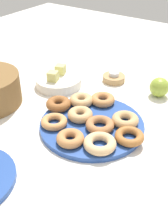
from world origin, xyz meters
name	(u,v)px	position (x,y,z in m)	size (l,w,h in m)	color
ground_plane	(92,127)	(0.00, 0.00, 0.00)	(2.40, 2.40, 0.00)	white
donut_plate	(92,125)	(0.00, 0.00, 0.01)	(0.33, 0.33, 0.02)	#284C9E
donut_0	(70,138)	(-0.11, 0.00, 0.03)	(0.08, 0.08, 0.03)	#C6844C
donut_1	(81,114)	(0.00, 0.04, 0.03)	(0.08, 0.08, 0.03)	tan
donut_2	(81,100)	(0.07, 0.09, 0.03)	(0.08, 0.08, 0.03)	tan
donut_3	(129,136)	(-0.01, -0.13, 0.03)	(0.09, 0.09, 0.02)	#AD6B33
donut_4	(125,120)	(0.06, -0.09, 0.03)	(0.08, 0.08, 0.03)	tan
donut_5	(54,122)	(-0.07, 0.09, 0.03)	(0.08, 0.08, 0.02)	tan
donut_6	(100,125)	(-0.01, -0.04, 0.03)	(0.09, 0.09, 0.03)	#B27547
donut_7	(100,143)	(-0.08, -0.08, 0.03)	(0.09, 0.09, 0.03)	#EABC84
donut_8	(58,104)	(0.01, 0.14, 0.03)	(0.08, 0.08, 0.03)	#995B2D
donut_9	(103,99)	(0.12, 0.03, 0.03)	(0.08, 0.08, 0.03)	#C6844C
candle_holder	(114,78)	(0.31, 0.10, 0.01)	(0.09, 0.09, 0.02)	tan
tealight	(114,74)	(0.31, 0.10, 0.03)	(0.04, 0.04, 0.01)	silver
fruit_bowl	(59,81)	(0.16, 0.26, 0.02)	(0.18, 0.18, 0.04)	silver
melon_chunk_left	(53,76)	(0.13, 0.26, 0.05)	(0.04, 0.04, 0.04)	#DBD67A
melon_chunk_right	(60,69)	(0.19, 0.27, 0.05)	(0.04, 0.04, 0.04)	#DBD67A
apple	(159,87)	(0.31, -0.10, 0.04)	(0.07, 0.07, 0.07)	#93AD38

